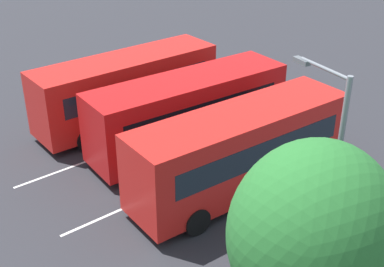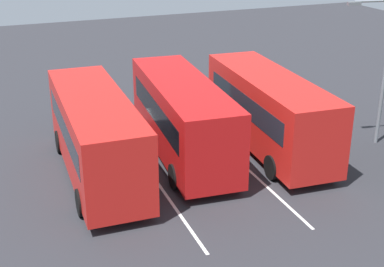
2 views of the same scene
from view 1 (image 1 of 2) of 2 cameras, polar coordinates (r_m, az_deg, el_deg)
name	(u,v)px [view 1 (image 1 of 2)]	position (r m, az deg, el deg)	size (l,w,h in m)	color
ground_plane	(184,151)	(22.99, -0.93, -1.98)	(68.88, 68.88, 0.00)	#2B2B30
bus_far_left	(241,149)	(19.50, 5.46, -1.72)	(9.31, 3.10, 3.37)	red
bus_center_left	(189,111)	(22.43, -0.33, 2.53)	(9.33, 3.24, 3.37)	red
bus_center_right	(127,88)	(25.00, -7.17, 5.05)	(9.23, 2.85, 3.37)	red
pedestrian	(235,67)	(29.81, 4.78, 7.34)	(0.43, 0.43, 1.78)	#232833
street_lamp	(330,166)	(14.99, 15.08, -3.53)	(0.59, 2.20, 6.64)	gray
depot_tree	(312,231)	(12.02, 13.15, -10.47)	(4.07, 3.66, 6.26)	#4C3823
lane_stripe_outer_left	(213,169)	(21.72, 2.36, -3.92)	(14.03, 0.12, 0.01)	silver
lane_stripe_inner_left	(157,136)	(24.35, -3.86, -0.23)	(14.03, 0.12, 0.01)	silver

